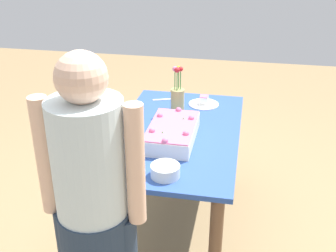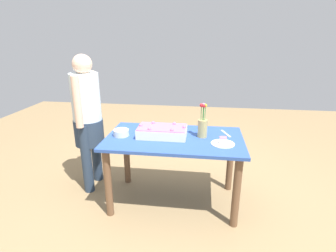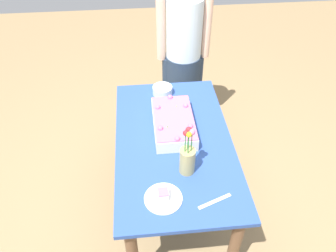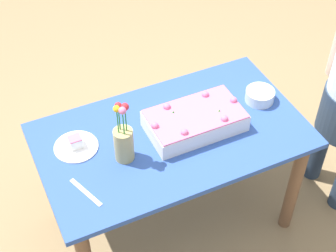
# 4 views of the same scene
# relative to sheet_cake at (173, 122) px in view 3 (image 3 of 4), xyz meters

# --- Properties ---
(ground_plane) EXTENTS (8.00, 8.00, 0.00)m
(ground_plane) POSITION_rel_sheet_cake_xyz_m (0.12, -0.01, -0.77)
(ground_plane) COLOR #91764F
(dining_table) EXTENTS (1.33, 0.77, 0.72)m
(dining_table) POSITION_rel_sheet_cake_xyz_m (0.12, -0.01, -0.18)
(dining_table) COLOR #2C4D98
(dining_table) RESTS_ON ground_plane
(sheet_cake) EXTENTS (0.47, 0.27, 0.12)m
(sheet_cake) POSITION_rel_sheet_cake_xyz_m (0.00, 0.00, 0.00)
(sheet_cake) COLOR silver
(sheet_cake) RESTS_ON dining_table
(serving_plate_with_slice) EXTENTS (0.21, 0.21, 0.07)m
(serving_plate_with_slice) POSITION_rel_sheet_cake_xyz_m (0.58, -0.12, -0.03)
(serving_plate_with_slice) COLOR white
(serving_plate_with_slice) RESTS_ON dining_table
(cake_knife) EXTENTS (0.09, 0.20, 0.00)m
(cake_knife) POSITION_rel_sheet_cake_xyz_m (0.63, 0.16, -0.05)
(cake_knife) COLOR silver
(cake_knife) RESTS_ON dining_table
(flower_vase) EXTENTS (0.09, 0.09, 0.34)m
(flower_vase) POSITION_rel_sheet_cake_xyz_m (0.39, 0.04, 0.06)
(flower_vase) COLOR tan
(flower_vase) RESTS_ON dining_table
(fruit_bowl) EXTENTS (0.15, 0.15, 0.06)m
(fruit_bowl) POSITION_rel_sheet_cake_xyz_m (-0.41, -0.04, -0.02)
(fruit_bowl) COLOR silver
(fruit_bowl) RESTS_ON dining_table
(person_standing) EXTENTS (0.31, 0.45, 1.49)m
(person_standing) POSITION_rel_sheet_cake_xyz_m (-0.84, 0.18, 0.08)
(person_standing) COLOR #27374C
(person_standing) RESTS_ON ground_plane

